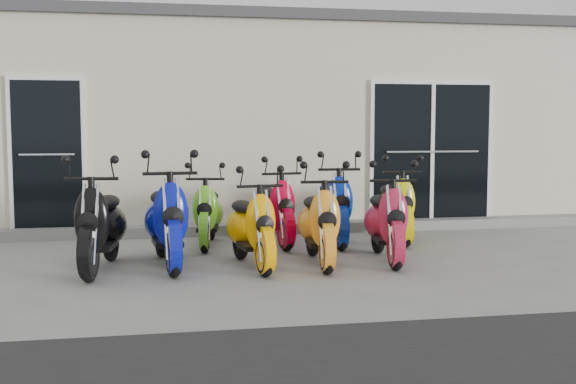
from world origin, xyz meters
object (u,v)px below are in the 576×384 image
scooter_front_blue (166,208)px  scooter_front_orange_b (319,212)px  scooter_front_red (386,210)px  scooter_back_yellow (396,197)px  scooter_front_orange_a (251,216)px  scooter_back_green (208,203)px  scooter_back_red (274,200)px  scooter_back_blue (334,197)px  scooter_front_black (100,212)px

scooter_front_blue → scooter_front_orange_b: size_ratio=1.10×
scooter_front_blue → scooter_front_red: scooter_front_blue is taller
scooter_front_orange_b → scooter_back_yellow: 2.06m
scooter_front_orange_a → scooter_back_green: size_ratio=1.04×
scooter_front_blue → scooter_back_yellow: scooter_front_blue is taller
scooter_back_green → scooter_front_red: bearing=-27.5°
scooter_back_green → scooter_front_orange_a: bearing=-67.6°
scooter_front_blue → scooter_back_red: scooter_front_blue is taller
scooter_back_green → scooter_back_yellow: scooter_back_yellow is taller
scooter_front_blue → scooter_front_red: 2.58m
scooter_front_red → scooter_back_yellow: (0.61, 1.42, -0.00)m
scooter_back_blue → scooter_back_red: bearing=-177.9°
scooter_back_red → scooter_back_blue: bearing=-9.0°
scooter_front_blue → scooter_front_orange_b: scooter_front_blue is taller
scooter_front_orange_a → scooter_front_blue: bearing=158.2°
scooter_front_orange_b → scooter_back_green: 1.92m
scooter_front_black → scooter_back_red: size_ratio=1.07×
scooter_front_black → scooter_back_red: scooter_front_black is taller
scooter_front_orange_a → scooter_front_red: size_ratio=0.97×
scooter_front_black → scooter_front_blue: size_ratio=0.96×
scooter_front_orange_b → scooter_back_red: bearing=105.2°
scooter_front_blue → scooter_back_red: bearing=35.6°
scooter_front_blue → scooter_front_orange_a: 0.98m
scooter_front_red → scooter_back_blue: (-0.29, 1.38, 0.03)m
scooter_front_blue → scooter_back_blue: scooter_front_blue is taller
scooter_front_red → scooter_back_yellow: scooter_front_red is taller
scooter_front_black → scooter_front_blue: 0.73m
scooter_front_black → scooter_front_orange_a: 1.68m
scooter_front_blue → scooter_front_red: size_ratio=1.11×
scooter_front_orange_a → scooter_back_blue: 1.98m
scooter_back_red → scooter_back_yellow: same height
scooter_front_red → scooter_back_yellow: 1.54m
scooter_back_red → scooter_front_red: bearing=-58.0°
scooter_back_yellow → scooter_front_orange_b: bearing=-128.5°
scooter_front_black → scooter_front_blue: bearing=16.0°
scooter_front_red → scooter_back_red: 1.80m
scooter_front_orange_b → scooter_front_red: scooter_front_orange_b is taller
scooter_back_green → scooter_front_blue: bearing=-104.7°
scooter_front_black → scooter_back_blue: bearing=31.6°
scooter_front_orange_b → scooter_front_red: bearing=8.0°
scooter_back_green → scooter_back_red: scooter_back_red is taller
scooter_front_orange_b → scooter_front_black: bearing=-178.3°
scooter_front_orange_a → scooter_front_orange_b: bearing=-5.4°
scooter_front_blue → scooter_front_orange_a: (0.94, -0.24, -0.09)m
scooter_front_black → scooter_back_yellow: (3.91, 1.36, -0.04)m
scooter_front_orange_a → scooter_front_red: bearing=-4.5°
scooter_back_red → scooter_back_blue: scooter_back_blue is taller
scooter_front_black → scooter_back_green: scooter_front_black is taller
scooter_front_red → scooter_back_green: 2.49m
scooter_back_yellow → scooter_back_green: bearing=-175.3°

